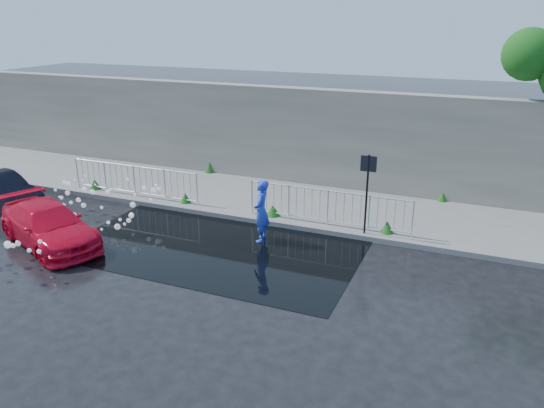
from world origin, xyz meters
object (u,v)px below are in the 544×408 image
Objects in this scene: red_car at (49,225)px; person at (261,211)px; dark_car at (1,191)px; sign_post at (367,182)px.

person is at bearing -41.77° from red_car.
sign_post is at bearing -66.22° from dark_car.
dark_car is at bearing 88.08° from red_car.
dark_car is (-11.88, -2.08, -1.15)m from sign_post.
sign_post is 3.11m from person.
person is at bearing -71.28° from dark_car.
sign_post is 1.37× the size of person.
dark_car is at bearing -97.10° from person.
red_car reaches higher than dark_car.
red_car is 5.99m from person.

